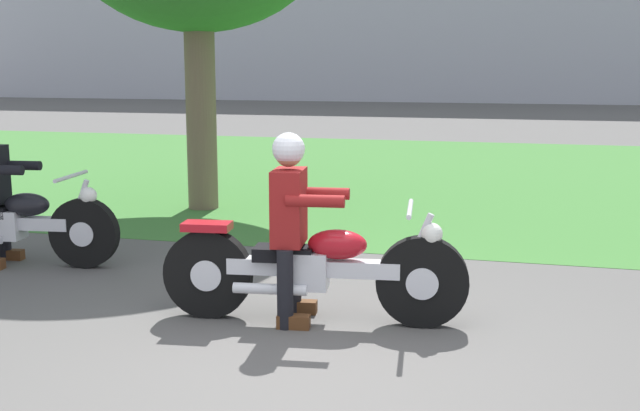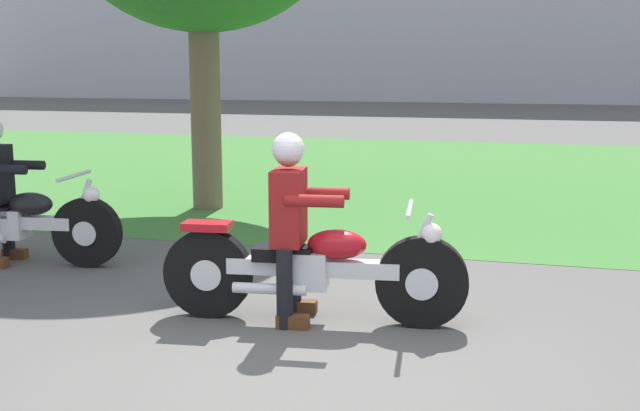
# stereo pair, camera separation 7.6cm
# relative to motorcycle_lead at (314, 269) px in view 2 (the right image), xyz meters

# --- Properties ---
(ground) EXTENTS (120.00, 120.00, 0.00)m
(ground) POSITION_rel_motorcycle_lead_xyz_m (0.21, -1.04, -0.41)
(ground) COLOR #565451
(grass_verge) EXTENTS (60.00, 12.00, 0.01)m
(grass_verge) POSITION_rel_motorcycle_lead_xyz_m (0.21, 8.20, -0.40)
(grass_verge) COLOR #3D7533
(grass_verge) RESTS_ON ground
(motorcycle_lead) EXTENTS (2.29, 0.66, 0.90)m
(motorcycle_lead) POSITION_rel_motorcycle_lead_xyz_m (0.00, 0.00, 0.00)
(motorcycle_lead) COLOR black
(motorcycle_lead) RESTS_ON ground
(rider_lead) EXTENTS (0.58, 0.50, 1.42)m
(rider_lead) POSITION_rel_motorcycle_lead_xyz_m (-0.17, -0.02, 0.42)
(rider_lead) COLOR black
(rider_lead) RESTS_ON ground
(motorcycle_follow) EXTENTS (2.14, 0.66, 0.89)m
(motorcycle_follow) POSITION_rel_motorcycle_lead_xyz_m (-3.24, 0.90, -0.00)
(motorcycle_follow) COLOR black
(motorcycle_follow) RESTS_ON ground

